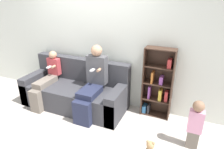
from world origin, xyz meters
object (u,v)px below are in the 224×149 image
couch (76,91)px  adult_seated (92,81)px  child_seated (46,80)px  toddler_standing (195,124)px  bookshelf (158,85)px

couch → adult_seated: size_ratio=1.60×
adult_seated → child_seated: adult_seated is taller
child_seated → adult_seated: bearing=3.5°
adult_seated → toddler_standing: (1.82, -0.23, -0.25)m
child_seated → bookshelf: bearing=13.3°
toddler_standing → bookshelf: bearing=136.1°
couch → toddler_standing: couch is taller
couch → toddler_standing: 2.32m
couch → adult_seated: bearing=-14.3°
child_seated → toddler_standing: bearing=-3.3°
couch → child_seated: 0.64m
child_seated → toddler_standing: child_seated is taller
toddler_standing → adult_seated: bearing=172.8°
adult_seated → bookshelf: size_ratio=0.99×
adult_seated → toddler_standing: 1.85m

